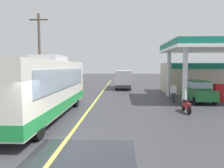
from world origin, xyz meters
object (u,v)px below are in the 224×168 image
(car_at_pump, at_px, (198,90))
(pedestrian_near_pump, at_px, (173,91))
(coach_bus_main, at_px, (45,88))
(motorcycle_parked_forecourt, at_px, (186,106))
(minibus_opposing_lane, at_px, (123,78))
(pedestrian_by_shop, at_px, (190,89))

(car_at_pump, height_order, pedestrian_near_pump, car_at_pump)
(coach_bus_main, height_order, motorcycle_parked_forecourt, coach_bus_main)
(car_at_pump, bearing_deg, motorcycle_parked_forecourt, -117.59)
(coach_bus_main, bearing_deg, car_at_pump, 28.58)
(minibus_opposing_lane, xyz_separation_m, pedestrian_near_pump, (4.10, -11.00, -0.54))
(car_at_pump, xyz_separation_m, minibus_opposing_lane, (-6.28, 10.47, 0.46))
(minibus_opposing_lane, height_order, pedestrian_near_pump, minibus_opposing_lane)
(motorcycle_parked_forecourt, xyz_separation_m, pedestrian_near_pump, (0.07, 3.77, 0.49))
(minibus_opposing_lane, bearing_deg, pedestrian_near_pump, -69.55)
(car_at_pump, bearing_deg, coach_bus_main, -151.42)
(car_at_pump, xyz_separation_m, motorcycle_parked_forecourt, (-2.25, -4.30, -0.57))
(car_at_pump, bearing_deg, pedestrian_near_pump, -166.35)
(motorcycle_parked_forecourt, height_order, pedestrian_near_pump, pedestrian_near_pump)
(coach_bus_main, bearing_deg, pedestrian_near_pump, 31.77)
(coach_bus_main, bearing_deg, pedestrian_by_shop, 33.78)
(car_at_pump, distance_m, pedestrian_by_shop, 1.22)
(minibus_opposing_lane, height_order, pedestrian_by_shop, minibus_opposing_lane)
(pedestrian_near_pump, bearing_deg, coach_bus_main, -148.23)
(motorcycle_parked_forecourt, bearing_deg, car_at_pump, 62.41)
(car_at_pump, distance_m, pedestrian_near_pump, 2.24)
(coach_bus_main, height_order, minibus_opposing_lane, coach_bus_main)
(motorcycle_parked_forecourt, height_order, pedestrian_by_shop, pedestrian_by_shop)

